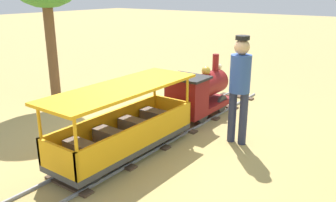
# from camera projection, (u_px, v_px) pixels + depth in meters

# --- Properties ---
(ground_plane) EXTENTS (60.00, 60.00, 0.00)m
(ground_plane) POSITION_uv_depth(u_px,v_px,m) (163.00, 136.00, 5.65)
(ground_plane) COLOR #A38C51
(track) EXTENTS (0.74, 6.05, 0.04)m
(track) POSITION_uv_depth(u_px,v_px,m) (164.00, 134.00, 5.65)
(track) COLOR gray
(track) RESTS_ON ground_plane
(locomotive) EXTENTS (0.70, 1.45, 1.04)m
(locomotive) POSITION_uv_depth(u_px,v_px,m) (198.00, 92.00, 6.30)
(locomotive) COLOR maroon
(locomotive) RESTS_ON ground_plane
(passenger_car) EXTENTS (0.80, 2.35, 0.97)m
(passenger_car) POSITION_uv_depth(u_px,v_px,m) (124.00, 128.00, 4.84)
(passenger_car) COLOR #3F3F3F
(passenger_car) RESTS_ON ground_plane
(conductor_person) EXTENTS (0.30, 0.30, 1.62)m
(conductor_person) POSITION_uv_depth(u_px,v_px,m) (240.00, 82.00, 5.11)
(conductor_person) COLOR #282D47
(conductor_person) RESTS_ON ground_plane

